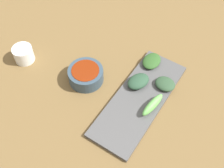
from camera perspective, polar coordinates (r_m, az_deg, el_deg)
The scene contains 8 objects.
tabletop at distance 0.88m, azimuth 1.15°, elevation -1.89°, with size 2.10×2.10×0.02m, color brown.
sauce_bowl at distance 0.88m, azimuth -5.20°, elevation 1.86°, with size 0.11×0.11×0.05m.
serving_plate at distance 0.85m, azimuth 5.39°, elevation -3.09°, with size 0.13×0.36×0.01m, color #4C4C4D.
broccoli_leafy_0 at distance 0.86m, azimuth 5.21°, elevation 0.53°, with size 0.05×0.07×0.03m, color #274631.
broccoli_leafy_1 at distance 0.92m, azimuth 7.84°, elevation 4.52°, with size 0.05×0.07×0.02m, color #2B5322.
broccoli_leafy_2 at distance 0.87m, azimuth 10.45°, elevation 0.03°, with size 0.06×0.05×0.02m, color #2C472E.
broccoli_stalk_3 at distance 0.82m, azimuth 8.07°, elevation -4.00°, with size 0.02×0.09×0.03m, color #60AD4F.
tea_cup at distance 0.97m, azimuth -17.08°, elevation 5.67°, with size 0.06×0.06×0.05m, color silver.
Camera 1 is at (0.25, -0.42, 0.74)m, focal length 46.28 mm.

